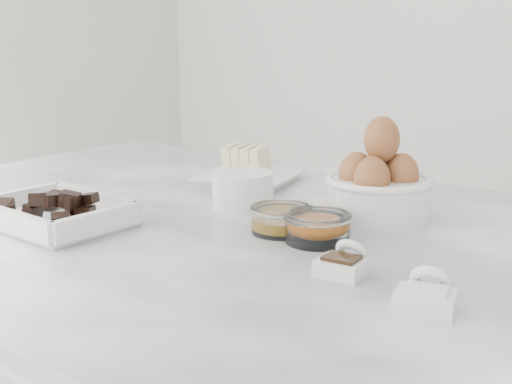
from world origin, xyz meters
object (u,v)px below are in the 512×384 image
egg_bowl (378,186)px  sugar_ramekin (243,189)px  butter_plate (248,170)px  vanilla_spoon (344,263)px  salt_spoon (426,296)px  honey_bowl (281,219)px  chocolate_dish (55,209)px  zest_bowl (318,226)px

egg_bowl → sugar_ramekin: bearing=-159.0°
butter_plate → vanilla_spoon: size_ratio=2.77×
sugar_ramekin → salt_spoon: sugar_ramekin is taller
egg_bowl → butter_plate: bearing=166.1°
honey_bowl → egg_bowl: bearing=64.2°
chocolate_dish → vanilla_spoon: 0.40m
sugar_ramekin → butter_plate: bearing=125.9°
sugar_ramekin → vanilla_spoon: sugar_ramekin is taller
butter_plate → vanilla_spoon: 0.46m
chocolate_dish → honey_bowl: 0.30m
sugar_ramekin → vanilla_spoon: bearing=-30.2°
chocolate_dish → vanilla_spoon: bearing=10.0°
honey_bowl → zest_bowl: (0.06, -0.01, 0.00)m
sugar_ramekin → honey_bowl: 0.13m
chocolate_dish → sugar_ramekin: size_ratio=2.18×
butter_plate → honey_bowl: size_ratio=2.18×
sugar_ramekin → vanilla_spoon: 0.30m
butter_plate → zest_bowl: bearing=-37.4°
butter_plate → vanilla_spoon: (0.36, -0.29, -0.01)m
zest_bowl → vanilla_spoon: vanilla_spoon is taller
zest_bowl → sugar_ramekin: bearing=157.7°
butter_plate → zest_bowl: size_ratio=2.09×
vanilla_spoon → butter_plate: bearing=141.2°
sugar_ramekin → zest_bowl: sugar_ramekin is taller
egg_bowl → salt_spoon: egg_bowl is taller
sugar_ramekin → salt_spoon: (0.37, -0.19, -0.02)m
chocolate_dish → sugar_ramekin: (0.14, 0.22, 0.01)m
vanilla_spoon → honey_bowl: bearing=149.3°
salt_spoon → honey_bowl: bearing=154.4°
chocolate_dish → salt_spoon: (0.51, 0.03, -0.01)m
egg_bowl → honey_bowl: bearing=-115.8°
honey_bowl → zest_bowl: size_ratio=0.96×
butter_plate → sugar_ramekin: butter_plate is taller
honey_bowl → vanilla_spoon: vanilla_spoon is taller
chocolate_dish → salt_spoon: size_ratio=2.54×
egg_bowl → salt_spoon: bearing=-53.6°
chocolate_dish → sugar_ramekin: 0.26m
chocolate_dish → butter_plate: 0.36m
butter_plate → honey_bowl: bearing=-43.4°
egg_bowl → zest_bowl: bearing=-92.5°
chocolate_dish → zest_bowl: bearing=25.4°
honey_bowl → salt_spoon: (0.25, -0.12, -0.00)m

